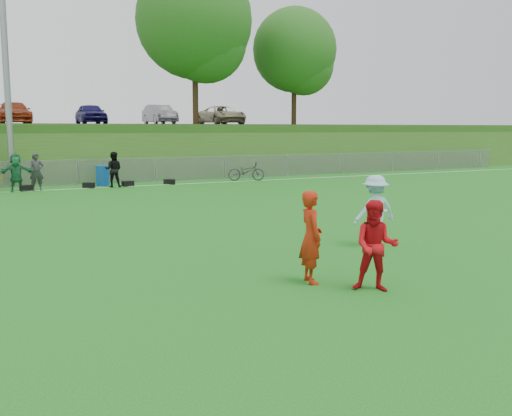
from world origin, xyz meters
TOP-DOWN VIEW (x-y plane):
  - ground at (0.00, 0.00)m, footprint 120.00×120.00m
  - sideline_far at (0.00, 18.00)m, footprint 60.00×0.10m
  - fence at (0.00, 20.00)m, footprint 58.00×0.06m
  - light_pole at (-3.00, 20.80)m, footprint 1.20×0.40m
  - berm at (0.00, 31.00)m, footprint 120.00×18.00m
  - parking_lot at (0.00, 33.00)m, footprint 120.00×12.00m
  - tree_green_near at (8.16, 24.42)m, footprint 7.14×7.14m
  - tree_green_far at (16.16, 25.92)m, footprint 5.88×5.88m
  - car_row at (-1.17, 32.00)m, footprint 32.04×5.18m
  - spectator_row at (-2.63, 18.00)m, footprint 8.09×0.93m
  - gear_bags at (0.91, 18.10)m, footprint 7.33×0.52m
  - player_red_left at (0.59, -0.82)m, footprint 0.52×0.69m
  - player_red_center at (1.30, -1.78)m, footprint 0.97×0.95m
  - player_blue at (3.70, 1.29)m, footprint 1.13×0.68m
  - frisbee at (4.49, 1.86)m, footprint 0.25×0.25m
  - recycling_bin at (0.99, 19.00)m, footprint 0.69×0.69m
  - bicycle at (8.47, 18.21)m, footprint 2.07×1.33m

SIDE VIEW (x-z plane):
  - ground at x=0.00m, z-range 0.00..0.00m
  - sideline_far at x=0.00m, z-range 0.00..0.01m
  - gear_bags at x=0.91m, z-range 0.00..0.26m
  - recycling_bin at x=0.99m, z-range 0.00..0.99m
  - bicycle at x=8.47m, z-range 0.00..1.03m
  - fence at x=0.00m, z-range 0.00..1.30m
  - frisbee at x=4.49m, z-range 0.72..0.74m
  - player_red_center at x=1.30m, z-range 0.00..1.58m
  - player_red_left at x=0.59m, z-range 0.00..1.69m
  - spectator_row at x=-2.63m, z-range 0.00..1.69m
  - player_blue at x=3.70m, z-range 0.00..1.70m
  - berm at x=0.00m, z-range 0.00..3.00m
  - parking_lot at x=0.00m, z-range 3.00..3.10m
  - car_row at x=-1.17m, z-range 3.10..4.54m
  - light_pole at x=-3.00m, z-range 0.63..12.78m
  - tree_green_far at x=16.16m, z-range 3.87..12.06m
  - tree_green_near at x=8.16m, z-range 4.06..14.00m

